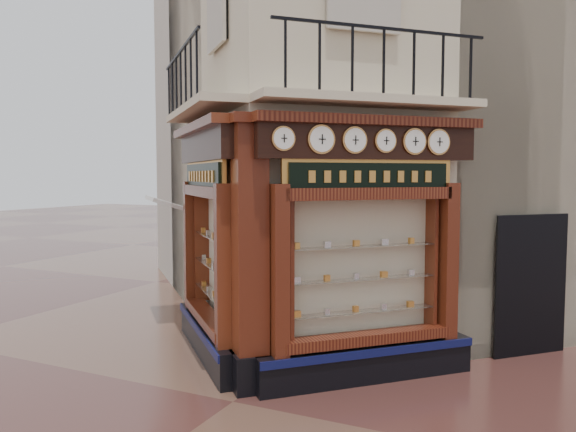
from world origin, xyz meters
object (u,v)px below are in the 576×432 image
Objects in this scene: clock_c at (355,140)px; clock_f at (438,142)px; clock_a at (283,138)px; signboard_right at (370,177)px; signboard_left at (204,176)px; clock_b at (321,139)px; clock_d at (385,141)px; corner_pilaster at (250,257)px; clock_e at (414,141)px; awning at (174,320)px.

clock_f is (0.99, 0.99, 0.00)m from clock_c.
clock_a is 0.17× the size of signboard_right.
signboard_right is at bearing -135.00° from signboard_left.
clock_b reaches higher than signboard_left.
clock_d is 0.91m from clock_f.
corner_pilaster is 2.25m from clock_c.
signboard_right is at bearing 19.40° from clock_c.
clock_b is at bearing -180.00° from clock_f.
signboard_left is (-3.13, -0.05, -0.52)m from clock_d.
clock_b is 1.04× the size of clock_e.
clock_b reaches higher than clock_c.
corner_pilaster is 2.40× the size of awning.
clock_e is at bearing 0.00° from clock_d.
signboard_left is at bearing 128.84° from clock_c.
clock_c is 0.18× the size of signboard_left.
corner_pilaster is at bearing -173.40° from awning.
clock_a is 0.82× the size of clock_b.
clock_a is (0.56, -0.05, 1.67)m from corner_pilaster.
signboard_right is (0.91, 1.06, -0.52)m from clock_a.
corner_pilaster is 11.36× the size of clock_d.
awning is at bearing 106.66° from clock_b.
clock_b is at bearing -180.00° from clock_e.
clock_a reaches higher than awning.
clock_e is (1.06, 1.06, 0.00)m from clock_b.
corner_pilaster reaches higher than clock_a.
corner_pilaster reaches higher than signboard_left.
clock_c is at bearing -16.56° from corner_pilaster.
clock_e reaches higher than awning.
clock_f reaches higher than clock_a.
corner_pilaster is at bearing 171.45° from clock_f.
clock_e reaches higher than signboard_right.
clock_d is 0.21× the size of awning.
clock_a is 0.56m from clock_b.
clock_d is at bearing 0.00° from clock_a.
signboard_left is (-3.77, -0.69, -0.52)m from clock_f.
clock_a is at bearing 180.00° from clock_c.
clock_e is 0.19× the size of signboard_left.
clock_d is 0.56m from signboard_right.
signboard_left is at bearing 145.41° from clock_f.
clock_c is at bearing 0.00° from clock_a.
corner_pilaster is at bearing 155.10° from clock_b.
clock_a is 0.87× the size of clock_c.
signboard_right is at bearing 148.97° from clock_d.
clock_d is 0.89× the size of clock_e.
clock_a is at bearing -49.91° from corner_pilaster.
corner_pilaster reaches higher than clock_f.
corner_pilaster reaches higher than signboard_right.
clock_c is 0.50m from clock_d.
corner_pilaster reaches higher than awning.
clock_b is at bearing -24.90° from corner_pilaster.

